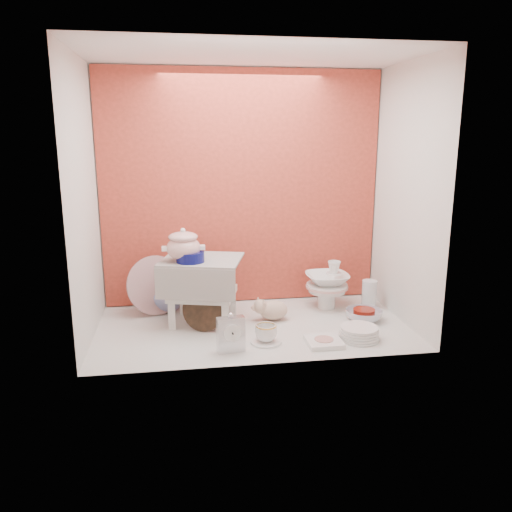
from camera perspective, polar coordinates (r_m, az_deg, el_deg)
The scene contains 17 objects.
ground at distance 3.01m, azimuth -0.32°, elevation -7.90°, with size 1.80×1.80×0.00m, color silver.
niche_shell at distance 2.99m, azimuth -0.86°, elevation 10.27°, with size 1.86×1.03×1.53m.
step_stool at distance 3.03m, azimuth -5.99°, elevation -3.89°, with size 0.45×0.38×0.39m, color silver, non-canonical shape.
soup_tureen at distance 2.91m, azimuth -8.12°, elevation 1.27°, with size 0.23×0.23×0.19m, color white, non-canonical shape.
cobalt_bowl at distance 2.90m, azimuth -7.36°, elevation -0.08°, with size 0.16×0.16×0.06m, color #0A0D51.
floral_platter at distance 3.24m, azimuth -11.11°, elevation -3.22°, with size 0.37×0.13×0.36m, color silver, non-canonical shape.
blue_white_vase at distance 3.29m, azimuth -9.99°, elevation -4.01°, with size 0.23×0.23×0.24m, color silver.
lacquer_tray at distance 2.94m, azimuth -5.82°, elevation -5.89°, with size 0.26×0.10×0.25m, color black, non-canonical shape.
mantel_clock at distance 2.65m, azimuth -2.83°, elevation -8.56°, with size 0.14×0.05×0.21m, color silver.
plush_pig at distance 3.09m, azimuth 1.96°, elevation -6.03°, with size 0.22×0.15×0.13m, color #C7A48C.
teacup_saucer at distance 2.79m, azimuth 1.12°, elevation -9.57°, with size 0.17×0.17×0.01m, color white.
gold_rim_teacup at distance 2.77m, azimuth 1.13°, elevation -8.57°, with size 0.12×0.12×0.09m, color white.
lattice_dish at distance 2.80m, azimuth 7.59°, elevation -9.47°, with size 0.19×0.19×0.03m, color white.
dinner_plate_stack at distance 2.88m, azimuth 11.44°, elevation -8.42°, with size 0.22×0.22×0.07m, color white.
crystal_bowl at distance 3.16m, azimuth 11.96°, elevation -6.50°, with size 0.22×0.22×0.07m, color silver.
clear_glass_vase at distance 3.36m, azimuth 12.52°, elevation -4.23°, with size 0.09×0.09×0.19m, color silver.
porcelain_tower at distance 3.31m, azimuth 7.93°, elevation -3.18°, with size 0.27×0.27×0.31m, color white, non-canonical shape.
Camera 1 is at (-0.41, -2.77, 1.10)m, focal length 35.81 mm.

